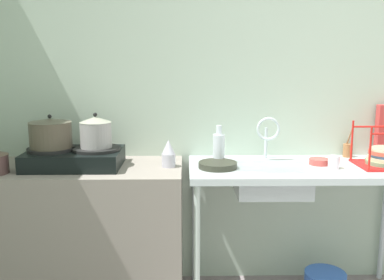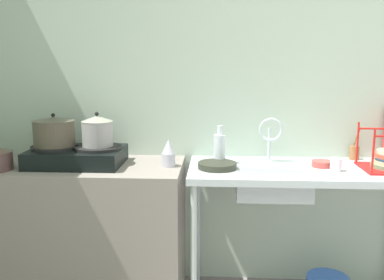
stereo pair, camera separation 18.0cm
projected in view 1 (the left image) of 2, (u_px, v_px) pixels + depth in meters
wall_back at (331, 103)px, 2.88m from camera, size 5.35×0.10×2.43m
counter_concrete at (84, 235)px, 2.66m from camera, size 1.21×0.58×0.87m
counter_sink at (302, 177)px, 2.61m from camera, size 1.37×0.58×0.87m
stove at (74, 157)px, 2.57m from camera, size 0.56×0.38×0.12m
pot_on_left_burner at (51, 133)px, 2.54m from camera, size 0.25×0.25×0.20m
pot_on_right_burner at (96, 132)px, 2.54m from camera, size 0.19×0.19×0.21m
percolator at (169, 154)px, 2.56m from camera, size 0.08×0.08×0.17m
sink_basin at (271, 179)px, 2.61m from camera, size 0.43×0.36×0.17m
faucet at (268, 131)px, 2.72m from camera, size 0.15×0.08×0.28m
frying_pan at (218, 165)px, 2.55m from camera, size 0.23×0.23×0.03m
cup_by_rack at (334, 162)px, 2.53m from camera, size 0.07×0.07×0.08m
small_bowl_on_drainboard at (319, 162)px, 2.63m from camera, size 0.12×0.12×0.04m
bottle_by_sink at (219, 148)px, 2.65m from camera, size 0.07×0.07×0.24m
utensil_jar at (348, 150)px, 2.83m from camera, size 0.06×0.06×0.20m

